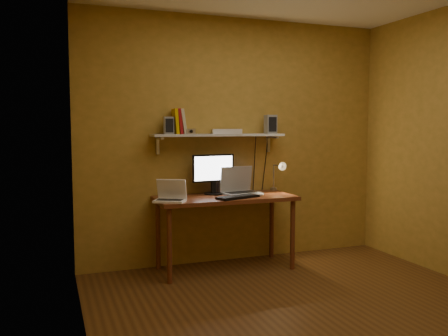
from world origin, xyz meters
name	(u,v)px	position (x,y,z in m)	size (l,w,h in m)	color
room	(315,146)	(0.00, 0.00, 1.30)	(3.44, 3.24, 2.64)	brown
desk	(225,205)	(-0.25, 1.28, 0.66)	(1.40, 0.60, 0.75)	maroon
wall_shelf	(219,135)	(-0.25, 1.47, 1.36)	(1.40, 0.25, 0.21)	silver
monitor	(213,172)	(-0.32, 1.45, 0.98)	(0.46, 0.21, 0.41)	black
laptop	(239,187)	(-0.05, 1.41, 0.82)	(0.42, 0.33, 0.28)	gray
netbook	(171,195)	(-0.85, 1.14, 0.81)	(0.34, 0.31, 0.21)	white
keyboard	(238,197)	(-0.18, 1.11, 0.76)	(0.45, 0.15, 0.02)	black
mouse	(260,195)	(0.07, 1.14, 0.77)	(0.10, 0.06, 0.04)	white
desk_lamp	(278,172)	(0.41, 1.41, 0.96)	(0.09, 0.23, 0.38)	silver
speaker_left	(169,125)	(-0.78, 1.47, 1.46)	(0.10, 0.10, 0.17)	gray
speaker_right	(270,124)	(0.34, 1.47, 1.47)	(0.11, 0.11, 0.20)	gray
books	(179,121)	(-0.67, 1.48, 1.50)	(0.13, 0.18, 0.26)	#CEA104
shelf_camera	(191,131)	(-0.57, 1.40, 1.40)	(0.09, 0.04, 0.05)	silver
router	(227,131)	(-0.16, 1.46, 1.40)	(0.30, 0.20, 0.05)	white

